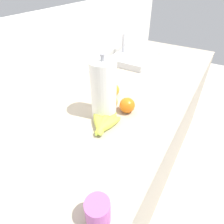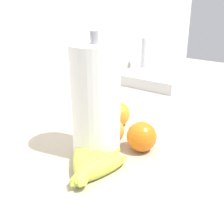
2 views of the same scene
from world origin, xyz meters
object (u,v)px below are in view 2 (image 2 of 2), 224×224
object	(u,v)px
orange_far_right	(142,137)
sink_basin	(161,74)
orange_back_right	(118,114)
banana_bunch	(91,165)
orange_center	(111,131)
paper_towel_roll	(96,102)

from	to	relation	value
orange_far_right	sink_basin	world-z (taller)	sink_basin
orange_back_right	sink_basin	xyz separation A→B (m)	(0.56, 0.13, -0.01)
orange_far_right	orange_back_right	xyz separation A→B (m)	(0.10, 0.15, -0.00)
banana_bunch	orange_center	size ratio (longest dim) A/B	2.81
sink_basin	orange_far_right	bearing A→B (deg)	-157.07
orange_back_right	sink_basin	bearing A→B (deg)	13.34
banana_bunch	paper_towel_roll	world-z (taller)	paper_towel_roll
banana_bunch	orange_far_right	size ratio (longest dim) A/B	2.47
orange_far_right	paper_towel_roll	distance (m)	0.16
banana_bunch	orange_center	xyz separation A→B (m)	(0.15, 0.05, 0.02)
orange_back_right	paper_towel_roll	size ratio (longest dim) A/B	0.24
banana_bunch	orange_back_right	bearing A→B (deg)	21.41
orange_far_right	orange_back_right	world-z (taller)	orange_far_right
orange_back_right	paper_towel_roll	xyz separation A→B (m)	(-0.18, -0.05, 0.11)
orange_far_right	paper_towel_roll	xyz separation A→B (m)	(-0.08, 0.09, 0.11)
orange_far_right	paper_towel_roll	size ratio (longest dim) A/B	0.26
paper_towel_roll	sink_basin	size ratio (longest dim) A/B	0.81
orange_center	sink_basin	distance (m)	0.69
paper_towel_roll	sink_basin	distance (m)	0.77
banana_bunch	paper_towel_roll	bearing A→B (deg)	30.56
orange_center	orange_back_right	bearing A→B (deg)	25.13
banana_bunch	orange_back_right	size ratio (longest dim) A/B	2.60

